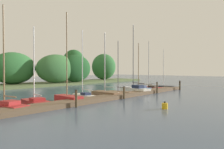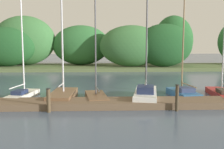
{
  "view_description": "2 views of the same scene",
  "coord_description": "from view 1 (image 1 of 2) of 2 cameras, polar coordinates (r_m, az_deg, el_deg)",
  "views": [
    {
      "loc": [
        -16.09,
        -0.04,
        2.8
      ],
      "look_at": [
        2.24,
        15.87,
        2.25
      ],
      "focal_mm": 33.94,
      "sensor_mm": 36.0,
      "label": 1
    },
    {
      "loc": [
        2.57,
        -0.47,
        3.41
      ],
      "look_at": [
        3.18,
        15.23,
        1.51
      ],
      "focal_mm": 42.38,
      "sensor_mm": 36.0,
      "label": 2
    }
  ],
  "objects": [
    {
      "name": "sailboat_4",
      "position": [
        21.11,
        -7.76,
        -5.43
      ],
      "size": [
        1.42,
        3.33,
        6.71
      ],
      "rotation": [
        0.0,
        0.0,
        1.39
      ],
      "color": "silver",
      "rests_on": "ground"
    },
    {
      "name": "sailboat_6",
      "position": [
        23.74,
        1.82,
        -4.79
      ],
      "size": [
        1.49,
        3.3,
        6.03
      ],
      "rotation": [
        0.0,
        0.0,
        1.71
      ],
      "color": "brown",
      "rests_on": "ground"
    },
    {
      "name": "mooring_piling_4",
      "position": [
        30.88,
        17.81,
        -2.79
      ],
      "size": [
        0.24,
        0.24,
        1.26
      ],
      "color": "#3D3323",
      "rests_on": "ground"
    },
    {
      "name": "sailboat_8",
      "position": [
        28.6,
        7.36,
        -3.66
      ],
      "size": [
        1.53,
        3.42,
        6.38
      ],
      "rotation": [
        0.0,
        0.0,
        1.69
      ],
      "color": "#285684",
      "rests_on": "ground"
    },
    {
      "name": "dock_pier",
      "position": [
        21.13,
        1.07,
        -5.84
      ],
      "size": [
        26.54,
        1.8,
        0.35
      ],
      "color": "brown",
      "rests_on": "ground"
    },
    {
      "name": "sailboat_9",
      "position": [
        30.68,
        10.1,
        -3.4
      ],
      "size": [
        1.62,
        4.24,
        6.82
      ],
      "rotation": [
        0.0,
        0.0,
        1.45
      ],
      "color": "maroon",
      "rests_on": "ground"
    },
    {
      "name": "sailboat_5",
      "position": [
        22.4,
        -1.78,
        -4.99
      ],
      "size": [
        1.49,
        3.65,
        6.69
      ],
      "rotation": [
        0.0,
        0.0,
        1.52
      ],
      "color": "brown",
      "rests_on": "ground"
    },
    {
      "name": "sailboat_10",
      "position": [
        32.33,
        13.78,
        -3.21
      ],
      "size": [
        1.59,
        3.18,
        5.78
      ],
      "rotation": [
        0.0,
        0.0,
        1.74
      ],
      "color": "#232833",
      "rests_on": "ground"
    },
    {
      "name": "channel_buoy_0",
      "position": [
        15.74,
        14.03,
        -8.19
      ],
      "size": [
        0.42,
        0.42,
        0.56
      ],
      "color": "gold",
      "rests_on": "ground"
    },
    {
      "name": "mooring_piling_3",
      "position": [
        25.67,
        12.04,
        -3.47
      ],
      "size": [
        0.19,
        0.19,
        1.35
      ],
      "color": "#3D3323",
      "rests_on": "ground"
    },
    {
      "name": "sailboat_3",
      "position": [
        19.05,
        -11.88,
        -5.95
      ],
      "size": [
        1.14,
        3.2,
        7.84
      ],
      "rotation": [
        0.0,
        0.0,
        1.53
      ],
      "color": "maroon",
      "rests_on": "ground"
    },
    {
      "name": "sailboat_1",
      "position": [
        16.68,
        -26.72,
        -7.25
      ],
      "size": [
        1.78,
        3.87,
        7.34
      ],
      "rotation": [
        0.0,
        0.0,
        1.74
      ],
      "color": "maroon",
      "rests_on": "ground"
    },
    {
      "name": "mooring_piling_2",
      "position": [
        20.38,
        3.25,
        -4.9
      ],
      "size": [
        0.22,
        0.22,
        1.19
      ],
      "color": "#4C3D28",
      "rests_on": "ground"
    },
    {
      "name": "sailboat_2",
      "position": [
        18.32,
        -20.05,
        -6.66
      ],
      "size": [
        1.7,
        3.55,
        6.31
      ],
      "rotation": [
        0.0,
        0.0,
        1.43
      ],
      "color": "maroon",
      "rests_on": "ground"
    },
    {
      "name": "sailboat_7",
      "position": [
        26.03,
        6.01,
        -3.96
      ],
      "size": [
        2.0,
        4.5,
        8.29
      ],
      "rotation": [
        0.0,
        0.0,
        1.38
      ],
      "color": "white",
      "rests_on": "ground"
    },
    {
      "name": "far_shore",
      "position": [
        38.35,
        -23.42,
        1.44
      ],
      "size": [
        59.4,
        8.13,
        7.03
      ],
      "color": "#56663D",
      "rests_on": "ground"
    },
    {
      "name": "mooring_piling_1",
      "position": [
        16.03,
        -9.62,
        -6.37
      ],
      "size": [
        0.21,
        0.21,
        1.32
      ],
      "color": "#4C3D28",
      "rests_on": "ground"
    }
  ]
}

